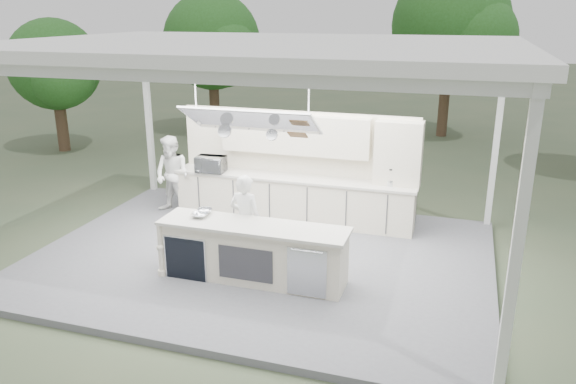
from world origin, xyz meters
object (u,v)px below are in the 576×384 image
(back_counter, at_px, (293,198))
(head_chef, at_px, (246,221))
(demo_island, at_px, (252,252))
(sous_chef, at_px, (172,175))

(back_counter, xyz_separation_m, head_chef, (-0.12, -2.33, 0.33))
(demo_island, xyz_separation_m, sous_chef, (-2.77, 2.46, 0.37))
(sous_chef, bearing_deg, demo_island, -31.41)
(demo_island, relative_size, head_chef, 1.91)
(demo_island, relative_size, back_counter, 0.61)
(demo_island, xyz_separation_m, head_chef, (-0.30, 0.48, 0.34))
(back_counter, bearing_deg, head_chef, -92.89)
(head_chef, bearing_deg, back_counter, -83.68)
(back_counter, relative_size, sous_chef, 3.01)
(back_counter, relative_size, head_chef, 3.13)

